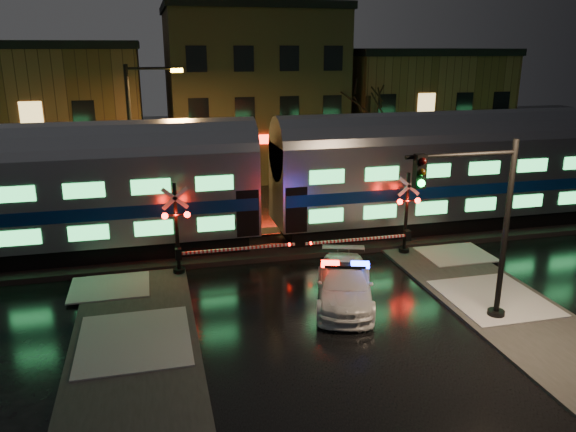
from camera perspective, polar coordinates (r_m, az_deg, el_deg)
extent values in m
plane|color=black|center=(22.46, 1.72, -7.17)|extent=(120.00, 120.00, 0.00)
cube|color=black|center=(26.92, -1.13, -2.73)|extent=(90.00, 4.20, 0.24)
cube|color=#2D2D2D|center=(16.50, -15.46, -17.21)|extent=(4.00, 20.00, 0.12)
cube|color=#2D2D2D|center=(20.42, 24.85, -11.23)|extent=(4.00, 20.00, 0.12)
cube|color=brown|center=(42.66, -24.15, 9.14)|extent=(14.00, 10.00, 9.00)
cube|color=brown|center=(43.06, -3.81, 12.28)|extent=(12.00, 11.00, 11.50)
cube|color=brown|center=(46.80, 12.48, 10.44)|extent=(12.00, 10.00, 8.50)
cube|color=black|center=(31.78, 21.33, 0.14)|extent=(24.00, 2.40, 0.80)
cube|color=#B7BAC1|center=(31.24, 21.78, 4.18)|extent=(25.00, 3.05, 3.80)
cube|color=navy|center=(31.32, 21.70, 3.47)|extent=(24.75, 3.09, 0.55)
cube|color=#3ADF67|center=(30.28, 23.22, 1.40)|extent=(21.00, 0.05, 0.62)
cube|color=#3ADF67|center=(29.90, 23.61, 4.73)|extent=(21.00, 0.05, 0.62)
cylinder|color=#B7BAC1|center=(30.95, 22.12, 7.25)|extent=(25.00, 3.05, 3.05)
imported|color=white|center=(20.93, 5.76, -6.95)|extent=(3.46, 5.37, 1.45)
cube|color=black|center=(20.63, 5.82, -5.01)|extent=(1.55, 0.83, 0.10)
cube|color=#FF0C05|center=(20.60, 4.31, -4.88)|extent=(0.73, 0.52, 0.17)
cube|color=#1426FF|center=(20.65, 7.34, -4.93)|extent=(0.73, 0.52, 0.17)
cylinder|color=black|center=(26.29, 11.69, -3.53)|extent=(0.48, 0.48, 0.29)
cylinder|color=black|center=(25.75, 11.92, 0.16)|extent=(0.15, 0.15, 3.81)
sphere|color=#FF0C05|center=(25.23, 11.30, 1.43)|extent=(0.25, 0.25, 0.25)
sphere|color=#FF0C05|center=(25.60, 13.04, 1.54)|extent=(0.25, 0.25, 0.25)
cube|color=white|center=(24.88, 7.07, -2.38)|extent=(4.77, 0.10, 0.10)
cube|color=black|center=(25.80, 12.03, -1.93)|extent=(0.25, 0.30, 0.45)
cylinder|color=black|center=(23.92, -10.99, -5.57)|extent=(0.49, 0.49, 0.29)
cylinder|color=black|center=(23.29, -11.23, -1.43)|extent=(0.16, 0.16, 3.93)
sphere|color=#FF0C05|center=(22.91, -12.41, -0.01)|extent=(0.26, 0.26, 0.26)
sphere|color=#FF0C05|center=(22.94, -10.21, 0.15)|extent=(0.26, 0.26, 0.26)
cube|color=white|center=(23.58, -5.10, -3.34)|extent=(4.91, 0.10, 0.10)
cube|color=black|center=(23.36, -11.07, -3.79)|extent=(0.25, 0.30, 0.45)
cylinder|color=black|center=(21.18, 20.35, -9.37)|extent=(0.59, 0.59, 0.32)
cylinder|color=black|center=(20.09, 21.21, -1.64)|extent=(0.19, 0.19, 6.32)
cylinder|color=black|center=(18.42, 17.22, 5.97)|extent=(3.79, 0.13, 0.13)
cube|color=black|center=(17.66, 13.22, 4.44)|extent=(0.34, 0.30, 1.05)
sphere|color=#0CFF3F|center=(17.59, 13.39, 3.26)|extent=(0.23, 0.23, 0.23)
cylinder|color=black|center=(29.19, -15.53, 6.42)|extent=(0.21, 0.21, 8.34)
cylinder|color=black|center=(28.77, -13.60, 14.38)|extent=(2.50, 0.13, 0.13)
cube|color=#FFAD26|center=(28.81, -11.24, 14.32)|extent=(0.57, 0.29, 0.19)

